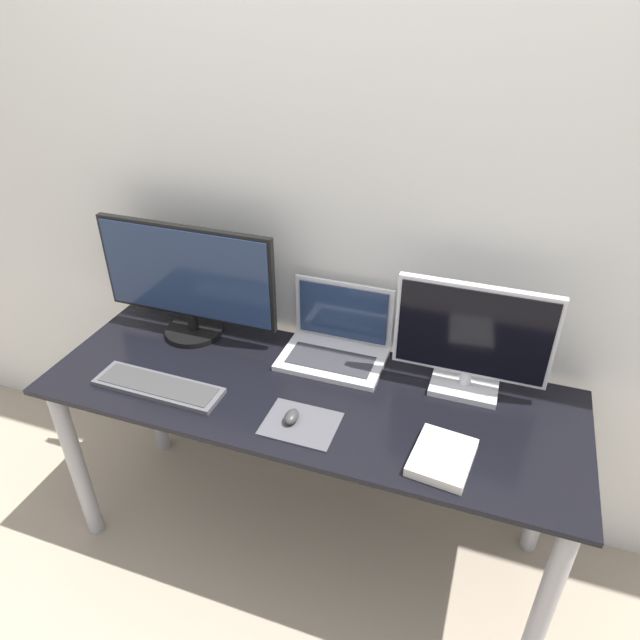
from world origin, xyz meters
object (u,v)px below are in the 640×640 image
monitor_right (472,339)px  keyboard (158,387)px  mouse (292,417)px  book (442,457)px  laptop (337,340)px  monitor_left (187,280)px

monitor_right → keyboard: (-0.91, -0.32, -0.18)m
mouse → book: mouse is taller
laptop → book: bearing=-42.1°
monitor_left → mouse: monitor_left is taller
keyboard → mouse: mouse is taller
monitor_right → mouse: (-0.46, -0.33, -0.17)m
monitor_right → book: bearing=-92.7°
keyboard → book: book is taller
monitor_right → laptop: size_ratio=1.35×
monitor_right → keyboard: bearing=-160.5°
monitor_right → mouse: size_ratio=7.31×
monitor_right → keyboard: monitor_right is taller
monitor_left → monitor_right: size_ratio=1.39×
keyboard → book: 0.89m
monitor_left → monitor_right: 0.97m
monitor_right → laptop: monitor_right is taller
mouse → keyboard: bearing=179.5°
monitor_right → book: monitor_right is taller
monitor_right → laptop: (-0.44, 0.05, -0.13)m
monitor_left → keyboard: monitor_left is taller
monitor_left → keyboard: bearing=-80.1°
keyboard → mouse: size_ratio=6.62×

